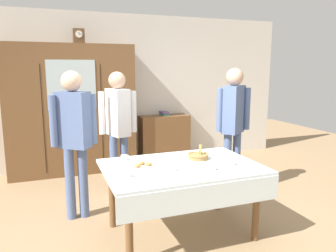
{
  "coord_description": "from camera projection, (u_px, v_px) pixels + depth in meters",
  "views": [
    {
      "loc": [
        -1.27,
        -3.22,
        1.77
      ],
      "look_at": [
        0.0,
        0.2,
        1.11
      ],
      "focal_mm": 34.83,
      "sensor_mm": 36.0,
      "label": 1
    }
  ],
  "objects": [
    {
      "name": "person_behind_table_left",
      "position": [
        74.0,
        130.0,
        3.72
      ],
      "size": [
        0.52,
        0.38,
        1.73
      ],
      "color": "slate",
      "rests_on": "ground"
    },
    {
      "name": "dining_table",
      "position": [
        183.0,
        176.0,
        3.38
      ],
      "size": [
        1.61,
        1.09,
        0.76
      ],
      "color": "brown",
      "rests_on": "ground"
    },
    {
      "name": "spoon_mid_right",
      "position": [
        210.0,
        154.0,
        3.84
      ],
      "size": [
        0.12,
        0.02,
        0.01
      ],
      "color": "silver",
      "rests_on": "dining_table"
    },
    {
      "name": "tea_cup_center",
      "position": [
        124.0,
        158.0,
        3.56
      ],
      "size": [
        0.13,
        0.13,
        0.06
      ],
      "color": "white",
      "rests_on": "dining_table"
    },
    {
      "name": "ground_plane",
      "position": [
        174.0,
        224.0,
        3.72
      ],
      "size": [
        12.0,
        12.0,
        0.0
      ],
      "primitive_type": "plane",
      "color": "#997A56",
      "rests_on": "ground"
    },
    {
      "name": "spoon_front_edge",
      "position": [
        178.0,
        164.0,
        3.42
      ],
      "size": [
        0.12,
        0.02,
        0.01
      ],
      "color": "silver",
      "rests_on": "dining_table"
    },
    {
      "name": "person_by_cabinet",
      "position": [
        118.0,
        121.0,
        4.45
      ],
      "size": [
        0.52,
        0.4,
        1.71
      ],
      "color": "slate",
      "rests_on": "ground"
    },
    {
      "name": "back_wall",
      "position": [
        121.0,
        91.0,
        5.93
      ],
      "size": [
        6.4,
        0.1,
        2.7
      ],
      "primitive_type": "cube",
      "color": "silver",
      "rests_on": "ground"
    },
    {
      "name": "tea_cup_mid_left",
      "position": [
        127.0,
        175.0,
        3.01
      ],
      "size": [
        0.13,
        0.13,
        0.06
      ],
      "color": "white",
      "rests_on": "dining_table"
    },
    {
      "name": "tea_cup_far_left",
      "position": [
        172.0,
        169.0,
        3.18
      ],
      "size": [
        0.13,
        0.13,
        0.06
      ],
      "color": "silver",
      "rests_on": "dining_table"
    },
    {
      "name": "bookshelf_low",
      "position": [
        164.0,
        139.0,
        6.11
      ],
      "size": [
        0.92,
        0.35,
        0.89
      ],
      "color": "brown",
      "rests_on": "ground"
    },
    {
      "name": "wall_cabinet",
      "position": [
        72.0,
        110.0,
        5.39
      ],
      "size": [
        2.06,
        0.46,
        2.14
      ],
      "color": "brown",
      "rests_on": "ground"
    },
    {
      "name": "mantel_clock",
      "position": [
        79.0,
        36.0,
        5.24
      ],
      "size": [
        0.18,
        0.11,
        0.24
      ],
      "color": "brown",
      "rests_on": "wall_cabinet"
    },
    {
      "name": "bread_basket",
      "position": [
        198.0,
        156.0,
        3.63
      ],
      "size": [
        0.24,
        0.24,
        0.16
      ],
      "color": "#9E7542",
      "rests_on": "dining_table"
    },
    {
      "name": "pastry_plate",
      "position": [
        143.0,
        166.0,
        3.33
      ],
      "size": [
        0.28,
        0.28,
        0.05
      ],
      "color": "white",
      "rests_on": "dining_table"
    },
    {
      "name": "tea_cup_front_edge",
      "position": [
        231.0,
        163.0,
        3.38
      ],
      "size": [
        0.13,
        0.13,
        0.06
      ],
      "color": "silver",
      "rests_on": "dining_table"
    },
    {
      "name": "person_behind_table_right",
      "position": [
        233.0,
        118.0,
        4.51
      ],
      "size": [
        0.52,
        0.38,
        1.76
      ],
      "color": "slate",
      "rests_on": "ground"
    },
    {
      "name": "book_stack",
      "position": [
        164.0,
        114.0,
        6.03
      ],
      "size": [
        0.14,
        0.23,
        0.08
      ],
      "color": "#3D754C",
      "rests_on": "bookshelf_low"
    },
    {
      "name": "tea_cup_mid_right",
      "position": [
        212.0,
        168.0,
        3.22
      ],
      "size": [
        0.13,
        0.13,
        0.06
      ],
      "color": "white",
      "rests_on": "dining_table"
    },
    {
      "name": "tea_cup_back_edge",
      "position": [
        229.0,
        158.0,
        3.56
      ],
      "size": [
        0.13,
        0.13,
        0.06
      ],
      "color": "white",
      "rests_on": "dining_table"
    }
  ]
}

